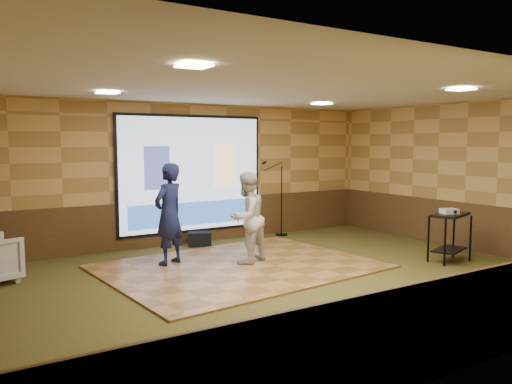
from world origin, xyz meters
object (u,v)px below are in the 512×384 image
duffel_bag (200,239)px  player_left (169,214)px  player_right (247,218)px  av_table (450,229)px  projector (449,211)px  projector_screen (192,175)px  dance_floor (239,266)px  mic_stand (280,215)px

duffel_bag → player_left: bearing=-132.9°
player_left → duffel_bag: (1.18, 1.27, -0.78)m
player_right → av_table: 3.70m
av_table → projector: projector is taller
projector_screen → projector: 5.20m
dance_floor → av_table: 3.89m
dance_floor → player_left: size_ratio=2.51×
mic_stand → duffel_bag: (-2.11, -0.10, -0.35)m
projector_screen → player_left: bearing=-126.2°
projector → mic_stand: mic_stand is taller
player_right → mic_stand: 2.89m
projector_screen → duffel_bag: bearing=-92.2°
projector_screen → dance_floor: size_ratio=0.74×
projector_screen → av_table: bearing=-51.0°
projector → mic_stand: bearing=127.2°
player_right → av_table: size_ratio=1.82×
mic_stand → projector_screen: bearing=168.7°
projector → mic_stand: 3.97m
player_right → player_left: bearing=-48.8°
duffel_bag → projector_screen: bearing=87.8°
projector_screen → av_table: projector_screen is taller
dance_floor → player_left: player_left is taller
dance_floor → projector: (3.42, -1.66, 0.92)m
dance_floor → duffel_bag: bearing=84.7°
av_table → projector: bearing=-168.1°
av_table → duffel_bag: av_table is taller
player_left → projector: (4.41, -2.42, 0.01)m
dance_floor → player_left: 1.54m
player_right → projector: (3.19, -1.79, 0.09)m
projector_screen → duffel_bag: 1.38m
player_right → av_table: (3.24, -1.78, -0.23)m
dance_floor → mic_stand: size_ratio=2.55×
player_left → duffel_bag: player_left is taller
mic_stand → duffel_bag: mic_stand is taller
dance_floor → duffel_bag: 2.04m
player_left → player_right: (1.22, -0.62, -0.08)m
player_right → mic_stand: (2.07, 1.99, -0.35)m
dance_floor → mic_stand: bearing=42.7°
av_table → duffel_bag: 4.95m
player_right → duffel_bag: (-0.04, 1.89, -0.70)m
projector_screen → mic_stand: projector_screen is taller
player_left → mic_stand: (3.29, 1.36, -0.43)m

